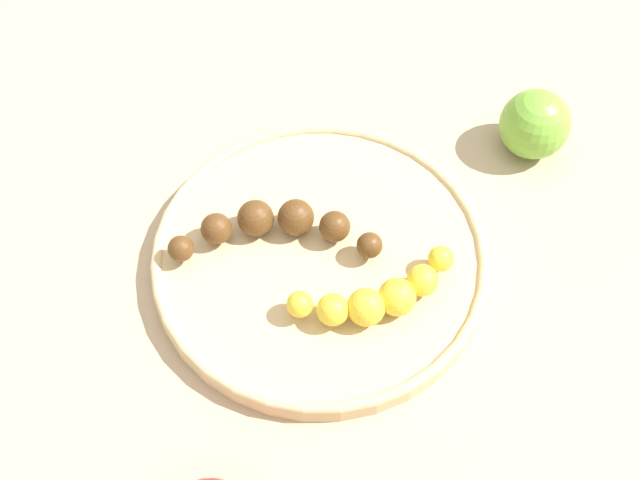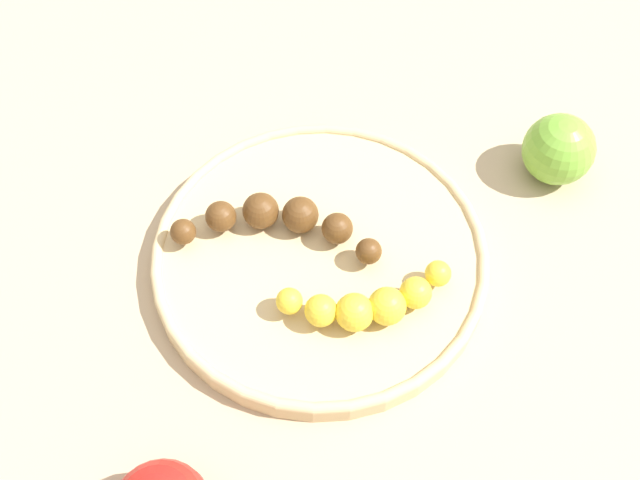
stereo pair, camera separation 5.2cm
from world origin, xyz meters
The scene contains 5 objects.
ground_plane centered at (0.00, 0.00, 0.00)m, with size 2.40×2.40×0.00m, color tan.
fruit_bowl centered at (0.00, 0.00, 0.01)m, with size 0.30×0.30×0.02m.
banana_overripe centered at (-0.01, -0.04, 0.04)m, with size 0.07×0.18×0.03m.
banana_yellow centered at (0.05, 0.05, 0.04)m, with size 0.08×0.14×0.03m.
apple_green centered at (-0.15, 0.19, 0.03)m, with size 0.07×0.07×0.07m, color #72B238.
Camera 2 is at (0.35, 0.08, 0.58)m, focal length 42.39 mm.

